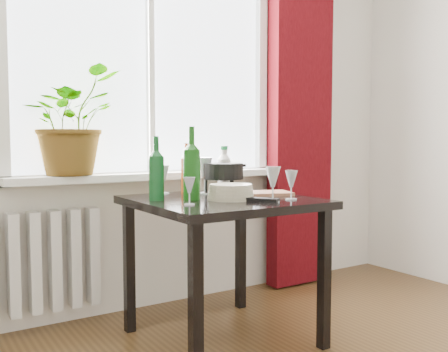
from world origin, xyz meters
TOP-DOWN VIEW (x-y plane):
  - window at (0.00, 2.22)m, footprint 1.72×0.08m
  - windowsill at (0.00, 2.15)m, footprint 1.72×0.20m
  - curtain at (1.12, 2.12)m, footprint 0.50×0.12m
  - radiator at (-0.75, 2.18)m, footprint 0.80×0.10m
  - table at (0.10, 1.55)m, footprint 0.85×0.85m
  - potted_plant at (-0.50, 2.17)m, footprint 0.70×0.69m
  - wine_bottle_left at (-0.22, 1.65)m, footprint 0.08×0.08m
  - wine_bottle_right at (-0.06, 1.58)m, footprint 0.09×0.09m
  - bottle_amber at (0.07, 1.88)m, footprint 0.08×0.08m
  - cleaning_bottle at (0.30, 1.84)m, footprint 0.08×0.08m
  - wineglass_front_right at (0.21, 1.28)m, footprint 0.10×0.10m
  - wineglass_far_right at (0.35, 1.31)m, footprint 0.08×0.08m
  - wineglass_back_center at (0.14, 1.79)m, footprint 0.11×0.11m
  - wineglass_back_left at (-0.07, 1.90)m, footprint 0.08×0.08m
  - wineglass_front_left at (-0.17, 1.40)m, footprint 0.07×0.07m
  - plate_stack at (0.10, 1.47)m, footprint 0.28×0.28m
  - fondue_pot at (0.21, 1.72)m, footprint 0.29×0.26m
  - tv_remote at (0.17, 1.32)m, footprint 0.15×0.19m
  - cutting_board at (0.37, 1.57)m, footprint 0.35×0.29m

SIDE VIEW (x-z plane):
  - radiator at x=-0.75m, z-range 0.10..0.66m
  - table at x=0.10m, z-range 0.28..1.02m
  - cutting_board at x=0.37m, z-range 0.74..0.76m
  - tv_remote at x=0.17m, z-range 0.74..0.76m
  - plate_stack at x=0.10m, z-range 0.74..0.81m
  - wineglass_front_left at x=-0.17m, z-range 0.74..0.87m
  - wineglass_far_right at x=0.35m, z-range 0.74..0.89m
  - wineglass_back_left at x=-0.07m, z-range 0.74..0.90m
  - windowsill at x=0.00m, z-range 0.80..0.84m
  - fondue_pot at x=0.21m, z-range 0.74..0.91m
  - wineglass_front_right at x=0.21m, z-range 0.74..0.92m
  - wineglass_back_center at x=0.14m, z-range 0.74..0.95m
  - cleaning_bottle at x=0.30m, z-range 0.74..1.00m
  - bottle_amber at x=0.07m, z-range 0.74..1.03m
  - wine_bottle_left at x=-0.22m, z-range 0.74..1.06m
  - wine_bottle_right at x=-0.06m, z-range 0.74..1.11m
  - potted_plant at x=-0.50m, z-range 0.84..1.44m
  - curtain at x=1.12m, z-range 0.01..2.58m
  - window at x=0.00m, z-range 0.79..2.41m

